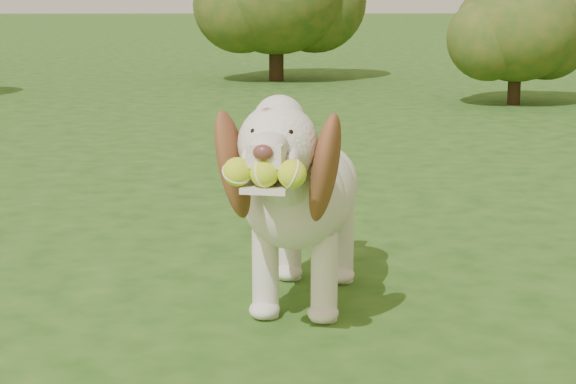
{
  "coord_description": "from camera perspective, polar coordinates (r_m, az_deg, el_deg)",
  "views": [
    {
      "loc": [
        -0.64,
        -3.1,
        1.25
      ],
      "look_at": [
        -0.59,
        0.26,
        0.52
      ],
      "focal_mm": 60.0,
      "sensor_mm": 36.0,
      "label": 1
    }
  ],
  "objects": [
    {
      "name": "dog",
      "position": [
        3.72,
        0.79,
        0.14
      ],
      "size": [
        0.63,
        1.36,
        0.89
      ],
      "rotation": [
        0.0,
        0.0,
        -0.2
      ],
      "color": "silver",
      "rests_on": "ground"
    },
    {
      "name": "shrub_c",
      "position": [
        10.49,
        13.42,
        9.39
      ],
      "size": [
        1.31,
        1.31,
        1.35
      ],
      "color": "#382314",
      "rests_on": "ground"
    },
    {
      "name": "ground",
      "position": [
        3.41,
        10.17,
        -9.53
      ],
      "size": [
        80.0,
        80.0,
        0.0
      ],
      "primitive_type": "plane",
      "color": "#1D4614",
      "rests_on": "ground"
    }
  ]
}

